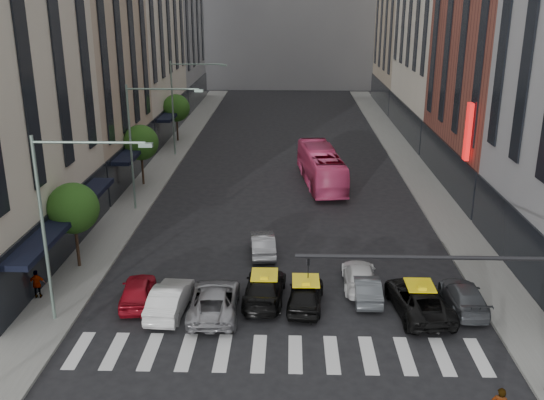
# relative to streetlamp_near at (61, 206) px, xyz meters

# --- Properties ---
(ground) EXTENTS (160.00, 160.00, 0.00)m
(ground) POSITION_rel_streetlamp_near_xyz_m (10.04, -4.00, -5.90)
(ground) COLOR black
(ground) RESTS_ON ground
(sidewalk_left) EXTENTS (3.00, 96.00, 0.15)m
(sidewalk_left) POSITION_rel_streetlamp_near_xyz_m (-1.46, 26.00, -5.83)
(sidewalk_left) COLOR slate
(sidewalk_left) RESTS_ON ground
(sidewalk_right) EXTENTS (3.00, 96.00, 0.15)m
(sidewalk_right) POSITION_rel_streetlamp_near_xyz_m (21.54, 26.00, -5.83)
(sidewalk_right) COLOR slate
(sidewalk_right) RESTS_ON ground
(building_left_b) EXTENTS (8.00, 16.00, 24.00)m
(building_left_b) POSITION_rel_streetlamp_near_xyz_m (-6.96, 24.00, 6.10)
(building_left_b) COLOR tan
(building_left_b) RESTS_ON ground
(building_right_b) EXTENTS (8.00, 18.00, 26.00)m
(building_right_b) POSITION_rel_streetlamp_near_xyz_m (27.04, 23.00, 7.10)
(building_right_b) COLOR brown
(building_right_b) RESTS_ON ground
(building_right_d) EXTENTS (8.00, 18.00, 28.00)m
(building_right_d) POSITION_rel_streetlamp_near_xyz_m (27.04, 61.00, 8.10)
(building_right_d) COLOR tan
(building_right_d) RESTS_ON ground
(tree_near) EXTENTS (2.88, 2.88, 4.95)m
(tree_near) POSITION_rel_streetlamp_near_xyz_m (-1.76, 6.00, -2.25)
(tree_near) COLOR black
(tree_near) RESTS_ON sidewalk_left
(tree_mid) EXTENTS (2.88, 2.88, 4.95)m
(tree_mid) POSITION_rel_streetlamp_near_xyz_m (-1.76, 22.00, -2.25)
(tree_mid) COLOR black
(tree_mid) RESTS_ON sidewalk_left
(tree_far) EXTENTS (2.88, 2.88, 4.95)m
(tree_far) POSITION_rel_streetlamp_near_xyz_m (-1.76, 38.00, -2.25)
(tree_far) COLOR black
(tree_far) RESTS_ON sidewalk_left
(streetlamp_near) EXTENTS (5.38, 0.25, 9.00)m
(streetlamp_near) POSITION_rel_streetlamp_near_xyz_m (0.00, 0.00, 0.00)
(streetlamp_near) COLOR gray
(streetlamp_near) RESTS_ON sidewalk_left
(streetlamp_mid) EXTENTS (5.38, 0.25, 9.00)m
(streetlamp_mid) POSITION_rel_streetlamp_near_xyz_m (0.00, 16.00, 0.00)
(streetlamp_mid) COLOR gray
(streetlamp_mid) RESTS_ON sidewalk_left
(streetlamp_far) EXTENTS (5.38, 0.25, 9.00)m
(streetlamp_far) POSITION_rel_streetlamp_near_xyz_m (0.00, 32.00, 0.00)
(streetlamp_far) COLOR gray
(streetlamp_far) RESTS_ON sidewalk_left
(traffic_signal) EXTENTS (10.10, 0.20, 6.00)m
(traffic_signal) POSITION_rel_streetlamp_near_xyz_m (17.74, -5.00, -1.43)
(traffic_signal) COLOR black
(traffic_signal) RESTS_ON ground
(liberty_sign) EXTENTS (0.30, 0.70, 4.00)m
(liberty_sign) POSITION_rel_streetlamp_near_xyz_m (22.64, 16.00, 0.10)
(liberty_sign) COLOR red
(liberty_sign) RESTS_ON ground
(car_red) EXTENTS (2.06, 4.17, 1.37)m
(car_red) POSITION_rel_streetlamp_near_xyz_m (2.64, 1.93, -5.22)
(car_red) COLOR maroon
(car_red) RESTS_ON ground
(car_white_front) EXTENTS (1.83, 4.50, 1.45)m
(car_white_front) POSITION_rel_streetlamp_near_xyz_m (4.47, 1.06, -5.18)
(car_white_front) COLOR silver
(car_white_front) RESTS_ON ground
(car_silver) EXTENTS (2.52, 5.18, 1.42)m
(car_silver) POSITION_rel_streetlamp_near_xyz_m (6.67, 1.01, -5.19)
(car_silver) COLOR gray
(car_silver) RESTS_ON ground
(taxi_left) EXTENTS (2.27, 5.00, 1.42)m
(taxi_left) POSITION_rel_streetlamp_near_xyz_m (9.09, 2.43, -5.19)
(taxi_left) COLOR black
(taxi_left) RESTS_ON ground
(taxi_center) EXTENTS (2.09, 4.34, 1.43)m
(taxi_center) POSITION_rel_streetlamp_near_xyz_m (11.18, 1.80, -5.19)
(taxi_center) COLOR black
(taxi_center) RESTS_ON ground
(car_grey_mid) EXTENTS (1.34, 3.81, 1.26)m
(car_grey_mid) POSITION_rel_streetlamp_near_xyz_m (14.33, 2.77, -5.28)
(car_grey_mid) COLOR #43484C
(car_grey_mid) RESTS_ON ground
(taxi_right) EXTENTS (3.02, 5.53, 1.47)m
(taxi_right) POSITION_rel_streetlamp_near_xyz_m (16.74, 1.36, -5.17)
(taxi_right) COLOR black
(taxi_right) RESTS_ON ground
(car_grey_curb) EXTENTS (1.85, 4.44, 1.28)m
(car_grey_curb) POSITION_rel_streetlamp_near_xyz_m (19.11, 1.90, -5.26)
(car_grey_curb) COLOR #45484D
(car_grey_curb) RESTS_ON ground
(car_row2_left) EXTENTS (1.81, 4.17, 1.33)m
(car_row2_left) POSITION_rel_streetlamp_near_xyz_m (8.73, 8.35, -5.24)
(car_row2_left) COLOR gray
(car_row2_left) RESTS_ON ground
(car_row2_right) EXTENTS (1.86, 4.39, 1.26)m
(car_row2_right) POSITION_rel_streetlamp_near_xyz_m (14.14, 4.12, -5.27)
(car_row2_right) COLOR silver
(car_row2_right) RESTS_ON ground
(bus) EXTENTS (3.82, 11.10, 3.03)m
(bus) POSITION_rel_streetlamp_near_xyz_m (12.92, 22.85, -4.39)
(bus) COLOR #D83F73
(bus) RESTS_ON ground
(rider) EXTENTS (0.71, 0.61, 1.66)m
(rider) POSITION_rel_streetlamp_near_xyz_m (17.81, -7.38, -4.17)
(rider) COLOR gray
(rider) RESTS_ON motorcycle
(pedestrian_far) EXTENTS (0.94, 0.52, 1.52)m
(pedestrian_far) POSITION_rel_streetlamp_near_xyz_m (-2.56, 2.07, -4.99)
(pedestrian_far) COLOR gray
(pedestrian_far) RESTS_ON sidewalk_left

